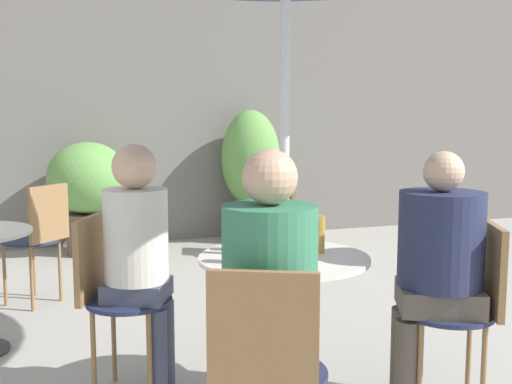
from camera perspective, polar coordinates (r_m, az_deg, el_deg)
storefront_wall at (r=6.59m, az=-9.04°, el=8.36°), size 10.00×0.06×3.00m
cafe_table_near at (r=2.80m, az=2.65°, el=-9.34°), size 0.79×0.79×0.71m
bistro_chair_0 at (r=2.98m, az=-13.64°, el=-8.68°), size 0.46×0.45×0.87m
bistro_chair_1 at (r=2.03m, az=0.93°, el=-16.06°), size 0.45×0.46×0.87m
bistro_chair_2 at (r=2.87m, az=19.59°, el=-9.47°), size 0.46×0.45×0.87m
bistro_chair_3 at (r=4.52m, az=-19.90°, el=-3.55°), size 0.47×0.47×0.87m
bistro_chair_4 at (r=5.76m, az=2.39°, el=-0.94°), size 0.44×0.42×0.87m
seated_person_0 at (r=2.88m, az=-11.09°, el=-4.98°), size 0.37×0.36×1.22m
seated_person_1 at (r=2.10m, az=1.34°, el=-9.49°), size 0.39×0.40×1.23m
seated_person_2 at (r=2.80m, az=16.78°, el=-6.17°), size 0.46×0.44×1.19m
beer_glass_0 at (r=2.60m, az=0.50°, el=-4.81°), size 0.07×0.07×0.19m
beer_glass_1 at (r=2.59m, az=4.40°, el=-5.05°), size 0.06×0.06×0.17m
beer_glass_2 at (r=2.83m, az=5.98°, el=-4.03°), size 0.06×0.06×0.18m
beer_glass_3 at (r=2.86m, az=-0.24°, el=-4.16°), size 0.07×0.07×0.15m
potted_plant_0 at (r=6.10m, az=-15.69°, el=0.50°), size 0.79×0.79×1.11m
potted_plant_1 at (r=6.49m, az=-0.51°, el=2.12°), size 0.63×0.63×1.43m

